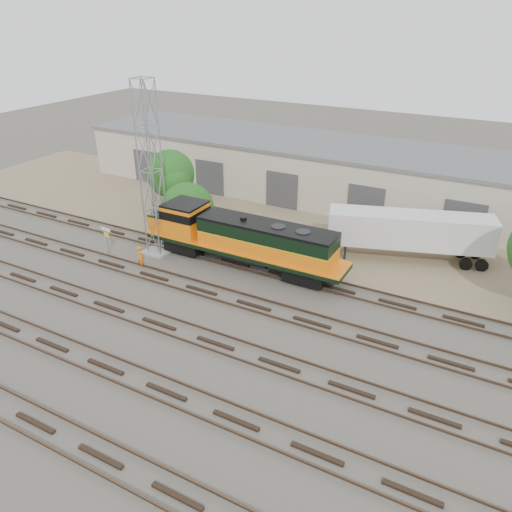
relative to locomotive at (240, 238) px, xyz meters
The scene contains 11 objects.
ground 7.30m from the locomotive, 59.41° to the right, with size 140.00×140.00×0.00m, color #47423A.
dirt_strip 9.91m from the locomotive, 68.49° to the left, with size 80.00×16.00×0.02m, color #726047.
tracks 9.90m from the locomotive, 68.49° to the right, with size 80.00×20.40×0.28m.
warehouse 17.36m from the locomotive, 78.05° to the left, with size 58.40×10.40×5.30m.
locomotive is the anchor object (origin of this frame).
signal_tower 7.93m from the locomotive, behind, with size 1.90×1.90×12.83m.
sign_post 10.22m from the locomotive, 160.22° to the right, with size 0.96×0.14×2.35m.
worker 7.36m from the locomotive, 149.02° to the right, with size 0.61×0.40×1.68m, color orange.
semi_trailer 12.74m from the locomotive, 32.76° to the left, with size 11.94×5.86×3.63m.
tree_west 12.68m from the locomotive, 149.43° to the left, with size 4.55×4.33×5.67m.
tree_mid 7.41m from the locomotive, 155.26° to the left, with size 4.70×4.48×4.48m.
Camera 1 is at (12.91, -22.05, 17.15)m, focal length 35.00 mm.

